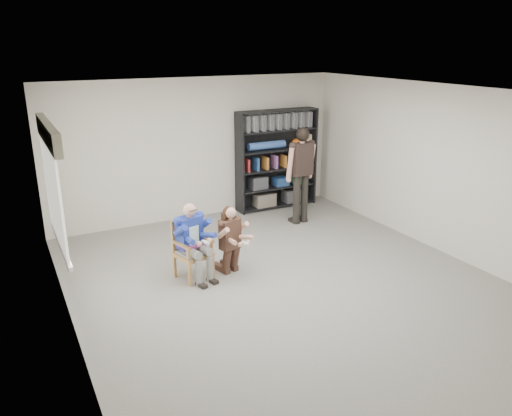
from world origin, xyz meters
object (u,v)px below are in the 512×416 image
standing_man (301,177)px  bookshelf (277,160)px  kneeling_woman (231,240)px  seated_man (193,241)px  armchair (193,250)px

standing_man → bookshelf: bearing=79.3°
kneeling_woman → seated_man: bearing=153.8°
seated_man → standing_man: bearing=11.2°
seated_man → kneeling_woman: 0.59m
armchair → bookshelf: (2.84, 2.43, 0.59)m
seated_man → standing_man: standing_man is taller
seated_man → armchair: bearing=0.0°
bookshelf → standing_man: 1.12m
seated_man → bookshelf: bearing=26.0°
seated_man → standing_man: (2.75, 1.33, 0.35)m
seated_man → bookshelf: bookshelf is taller
kneeling_woman → standing_man: bearing=19.1°
armchair → seated_man: (0.00, 0.00, 0.14)m
bookshelf → armchair: bearing=-139.5°
armchair → seated_man: 0.14m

